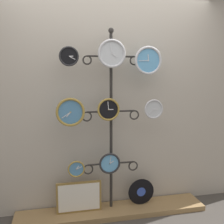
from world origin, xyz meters
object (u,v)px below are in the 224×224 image
(clock_top_right, at_px, (148,61))
(clock_middle_right, at_px, (154,109))
(vinyl_record, at_px, (141,192))
(clock_bottom_center, at_px, (110,163))
(clock_top_center, at_px, (112,54))
(picture_frame, at_px, (79,197))
(clock_middle_left, at_px, (70,112))
(display_stand, at_px, (111,155))
(clock_bottom_left, at_px, (76,169))
(clock_top_left, at_px, (69,56))
(clock_middle_center, at_px, (108,109))

(clock_top_right, relative_size, clock_middle_right, 1.42)
(clock_middle_right, relative_size, vinyl_record, 0.70)
(clock_middle_right, distance_m, clock_bottom_center, 0.79)
(clock_top_center, relative_size, clock_top_right, 0.96)
(vinyl_record, xyz_separation_m, picture_frame, (-0.74, -0.02, 0.02))
(clock_bottom_center, xyz_separation_m, vinyl_record, (0.40, 0.06, -0.40))
(clock_middle_left, bearing_deg, picture_frame, 23.62)
(display_stand, distance_m, clock_middle_left, 0.70)
(display_stand, relative_size, clock_middle_right, 9.53)
(clock_bottom_center, xyz_separation_m, picture_frame, (-0.35, 0.04, -0.38))
(display_stand, xyz_separation_m, vinyl_record, (0.36, -0.03, -0.47))
(clock_middle_right, xyz_separation_m, clock_bottom_left, (-0.88, 0.03, -0.64))
(clock_top_center, xyz_separation_m, clock_middle_left, (-0.45, 0.01, -0.61))
(clock_top_center, relative_size, picture_frame, 0.60)
(clock_top_left, height_order, clock_top_center, clock_top_center)
(picture_frame, bearing_deg, display_stand, 7.71)
(clock_middle_center, height_order, clock_bottom_center, clock_middle_center)
(clock_top_right, bearing_deg, clock_top_center, -177.95)
(clock_top_left, xyz_separation_m, clock_middle_center, (0.41, -0.01, -0.56))
(clock_middle_center, relative_size, clock_bottom_center, 1.03)
(clock_top_center, bearing_deg, clock_bottom_left, 175.99)
(clock_top_right, height_order, vinyl_record, clock_top_right)
(display_stand, bearing_deg, clock_middle_left, -169.44)
(clock_top_right, bearing_deg, clock_middle_left, -179.94)
(clock_middle_center, bearing_deg, display_stand, 60.59)
(display_stand, xyz_separation_m, clock_top_right, (0.40, -0.08, 1.07))
(clock_middle_center, height_order, clock_bottom_left, clock_middle_center)
(clock_middle_left, bearing_deg, clock_top_right, 0.06)
(clock_bottom_center, distance_m, vinyl_record, 0.57)
(display_stand, xyz_separation_m, clock_middle_center, (-0.05, -0.08, 0.54))
(clock_top_right, bearing_deg, clock_middle_center, 179.78)
(display_stand, distance_m, clock_top_center, 1.14)
(display_stand, height_order, vinyl_record, display_stand)
(clock_middle_center, xyz_separation_m, clock_bottom_left, (-0.36, 0.01, -0.65))
(clock_bottom_center, bearing_deg, clock_top_center, -21.99)
(clock_middle_center, bearing_deg, clock_middle_left, -179.62)
(clock_middle_left, relative_size, clock_middle_right, 1.39)
(clock_top_center, bearing_deg, clock_top_left, 177.07)
(clock_middle_right, bearing_deg, clock_middle_left, 179.29)
(clock_middle_right, bearing_deg, clock_middle_center, 178.43)
(display_stand, bearing_deg, picture_frame, -172.29)
(clock_middle_center, bearing_deg, clock_bottom_left, 178.24)
(clock_bottom_left, height_order, vinyl_record, clock_bottom_left)
(clock_top_center, xyz_separation_m, clock_middle_center, (-0.03, 0.02, -0.60))
(clock_top_left, bearing_deg, vinyl_record, 3.13)
(clock_top_right, bearing_deg, vinyl_record, 125.32)
(clock_middle_left, bearing_deg, display_stand, 10.56)
(clock_bottom_center, bearing_deg, clock_bottom_left, 177.12)
(clock_top_left, distance_m, vinyl_record, 1.78)
(display_stand, relative_size, clock_top_right, 6.73)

